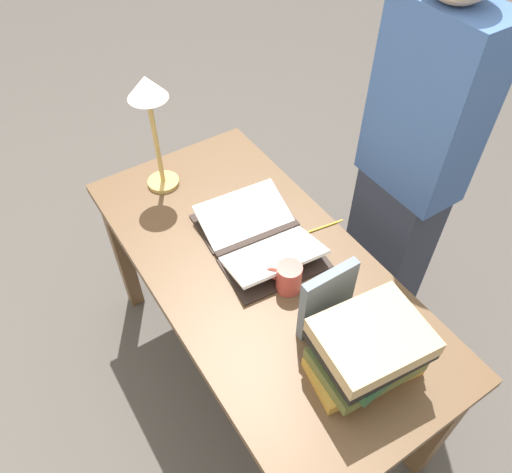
{
  "coord_description": "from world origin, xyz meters",
  "views": [
    {
      "loc": [
        -0.86,
        0.57,
        2.01
      ],
      "look_at": [
        0.06,
        -0.02,
        0.82
      ],
      "focal_mm": 35.0,
      "sensor_mm": 36.0,
      "label": 1
    }
  ],
  "objects_px": {
    "open_book": "(258,237)",
    "coffee_mug": "(288,277)",
    "person_reader": "(408,175)",
    "book_standing_upright": "(327,300)",
    "book_stack_tall": "(368,351)",
    "reading_lamp": "(149,105)",
    "pencil": "(321,228)"
  },
  "relations": [
    {
      "from": "open_book",
      "to": "book_stack_tall",
      "type": "bearing_deg",
      "value": -176.98
    },
    {
      "from": "book_standing_upright",
      "to": "open_book",
      "type": "bearing_deg",
      "value": -3.17
    },
    {
      "from": "reading_lamp",
      "to": "coffee_mug",
      "type": "height_order",
      "value": "reading_lamp"
    },
    {
      "from": "open_book",
      "to": "reading_lamp",
      "type": "distance_m",
      "value": 0.57
    },
    {
      "from": "book_standing_upright",
      "to": "coffee_mug",
      "type": "height_order",
      "value": "book_standing_upright"
    },
    {
      "from": "reading_lamp",
      "to": "person_reader",
      "type": "distance_m",
      "value": 0.95
    },
    {
      "from": "coffee_mug",
      "to": "book_standing_upright",
      "type": "bearing_deg",
      "value": -176.98
    },
    {
      "from": "open_book",
      "to": "reading_lamp",
      "type": "relative_size",
      "value": 1.03
    },
    {
      "from": "open_book",
      "to": "pencil",
      "type": "bearing_deg",
      "value": -102.74
    },
    {
      "from": "book_standing_upright",
      "to": "reading_lamp",
      "type": "distance_m",
      "value": 0.87
    },
    {
      "from": "coffee_mug",
      "to": "pencil",
      "type": "relative_size",
      "value": 0.58
    },
    {
      "from": "book_standing_upright",
      "to": "reading_lamp",
      "type": "height_order",
      "value": "reading_lamp"
    },
    {
      "from": "book_stack_tall",
      "to": "pencil",
      "type": "relative_size",
      "value": 1.82
    },
    {
      "from": "open_book",
      "to": "person_reader",
      "type": "height_order",
      "value": "person_reader"
    },
    {
      "from": "coffee_mug",
      "to": "reading_lamp",
      "type": "bearing_deg",
      "value": 9.72
    },
    {
      "from": "open_book",
      "to": "book_standing_upright",
      "type": "relative_size",
      "value": 1.92
    },
    {
      "from": "open_book",
      "to": "reading_lamp",
      "type": "height_order",
      "value": "reading_lamp"
    },
    {
      "from": "book_standing_upright",
      "to": "pencil",
      "type": "xyz_separation_m",
      "value": [
        0.31,
        -0.24,
        -0.12
      ]
    },
    {
      "from": "book_standing_upright",
      "to": "reading_lamp",
      "type": "bearing_deg",
      "value": 8.16
    },
    {
      "from": "book_stack_tall",
      "to": "reading_lamp",
      "type": "bearing_deg",
      "value": 6.86
    },
    {
      "from": "book_standing_upright",
      "to": "pencil",
      "type": "distance_m",
      "value": 0.41
    },
    {
      "from": "reading_lamp",
      "to": "pencil",
      "type": "distance_m",
      "value": 0.72
    },
    {
      "from": "reading_lamp",
      "to": "open_book",
      "type": "bearing_deg",
      "value": -162.38
    },
    {
      "from": "open_book",
      "to": "coffee_mug",
      "type": "distance_m",
      "value": 0.22
    },
    {
      "from": "open_book",
      "to": "book_stack_tall",
      "type": "xyz_separation_m",
      "value": [
        -0.56,
        0.02,
        0.08
      ]
    },
    {
      "from": "reading_lamp",
      "to": "coffee_mug",
      "type": "xyz_separation_m",
      "value": [
        -0.66,
        -0.11,
        -0.3
      ]
    },
    {
      "from": "open_book",
      "to": "book_standing_upright",
      "type": "bearing_deg",
      "value": -177.81
    },
    {
      "from": "open_book",
      "to": "person_reader",
      "type": "bearing_deg",
      "value": -93.63
    },
    {
      "from": "book_stack_tall",
      "to": "coffee_mug",
      "type": "xyz_separation_m",
      "value": [
        0.35,
        0.01,
        -0.05
      ]
    },
    {
      "from": "open_book",
      "to": "pencil",
      "type": "xyz_separation_m",
      "value": [
        -0.07,
        -0.22,
        -0.02
      ]
    },
    {
      "from": "book_stack_tall",
      "to": "open_book",
      "type": "bearing_deg",
      "value": -2.12
    },
    {
      "from": "pencil",
      "to": "person_reader",
      "type": "height_order",
      "value": "person_reader"
    }
  ]
}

